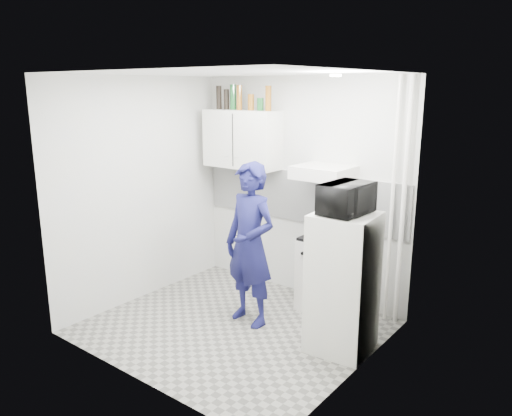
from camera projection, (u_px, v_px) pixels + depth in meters
The scene contains 24 objects.
floor at pixel (234, 327), 5.28m from camera, with size 2.80×2.80×0.00m, color gray.
ceiling at pixel (231, 73), 4.66m from camera, with size 2.80×2.80×0.00m, color white.
wall_back at pixel (300, 188), 5.93m from camera, with size 2.80×2.80×0.00m, color beige.
wall_left at pixel (141, 190), 5.80m from camera, with size 2.60×2.60×0.00m, color beige.
wall_right at pixel (361, 232), 4.14m from camera, with size 2.60×2.60×0.00m, color beige.
person at pixel (250, 245), 5.21m from camera, with size 0.63×0.42×1.74m, color #141547.
stove at pixel (326, 274), 5.64m from camera, with size 0.52×0.52×0.83m, color white.
fridge at pixel (343, 283), 4.70m from camera, with size 0.56×0.56×1.35m, color silver.
stove_top at pixel (327, 238), 5.54m from camera, with size 0.50×0.50×0.03m, color black.
saucepan at pixel (321, 232), 5.51m from camera, with size 0.19×0.19×0.11m, color silver.
microwave at pixel (347, 199), 4.51m from camera, with size 0.35×0.51×0.28m, color black.
bottle_a at pixel (219, 98), 6.22m from camera, with size 0.07×0.07×0.29m, color black.
bottle_b at pixel (226, 99), 6.15m from camera, with size 0.06×0.06×0.25m, color black.
bottle_c at pixel (233, 97), 6.08m from camera, with size 0.07×0.07×0.30m, color #144C1E.
bottle_d at pixel (239, 98), 6.02m from camera, with size 0.07×0.07×0.29m, color brown.
canister_a at pixel (251, 102), 5.92m from camera, with size 0.08×0.08×0.19m, color brown.
canister_b at pixel (260, 104), 5.85m from camera, with size 0.08×0.08×0.15m, color #144C1E.
bottle_e at pixel (268, 98), 5.76m from camera, with size 0.07×0.07×0.29m, color brown.
upper_cabinet at pixel (242, 139), 6.11m from camera, with size 1.00×0.35×0.70m, color silver.
range_hood at pixel (323, 172), 5.41m from camera, with size 0.60×0.50×0.14m, color white.
backsplash at pixel (300, 197), 5.94m from camera, with size 2.74×0.03×0.60m, color white.
pipe_a at pixel (403, 205), 5.10m from camera, with size 0.05×0.05×2.60m, color white.
pipe_b at pixel (392, 203), 5.17m from camera, with size 0.04×0.04×2.60m, color white.
ceiling_spot_fixture at pixel (336, 75), 4.23m from camera, with size 0.10×0.10×0.02m, color white.
Camera 1 is at (3.15, -3.67, 2.47)m, focal length 35.00 mm.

